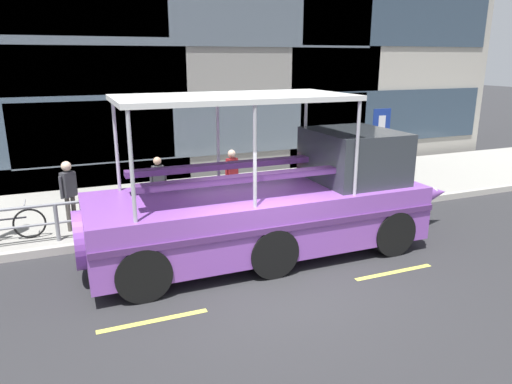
# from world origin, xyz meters

# --- Properties ---
(ground_plane) EXTENTS (120.00, 120.00, 0.00)m
(ground_plane) POSITION_xyz_m (0.00, 0.00, 0.00)
(ground_plane) COLOR #2B2B2D
(sidewalk) EXTENTS (32.00, 4.80, 0.18)m
(sidewalk) POSITION_xyz_m (0.00, 5.60, 0.09)
(sidewalk) COLOR #99968E
(sidewalk) RESTS_ON ground_plane
(curb_edge) EXTENTS (32.00, 0.18, 0.18)m
(curb_edge) POSITION_xyz_m (0.00, 3.11, 0.09)
(curb_edge) COLOR #B2ADA3
(curb_edge) RESTS_ON ground_plane
(lane_centreline) EXTENTS (25.80, 0.12, 0.01)m
(lane_centreline) POSITION_xyz_m (-0.00, -0.45, 0.00)
(lane_centreline) COLOR #DBD64C
(lane_centreline) RESTS_ON ground_plane
(curb_guardrail) EXTENTS (11.16, 0.09, 0.89)m
(curb_guardrail) POSITION_xyz_m (-0.10, 3.45, 0.77)
(curb_guardrail) COLOR gray
(curb_guardrail) RESTS_ON sidewalk
(parking_sign) EXTENTS (0.60, 0.12, 2.53)m
(parking_sign) POSITION_xyz_m (5.31, 4.15, 1.90)
(parking_sign) COLOR #4C4F54
(parking_sign) RESTS_ON sidewalk
(leaned_bicycle) EXTENTS (1.74, 0.46, 0.96)m
(leaned_bicycle) POSITION_xyz_m (-4.89, 3.86, 0.56)
(leaned_bicycle) COLOR black
(leaned_bicycle) RESTS_ON sidewalk
(duck_tour_boat) EXTENTS (8.88, 2.55, 3.44)m
(duck_tour_boat) POSITION_xyz_m (0.78, 1.45, 1.10)
(duck_tour_boat) COLOR purple
(duck_tour_boat) RESTS_ON ground_plane
(pedestrian_near_bow) EXTENTS (0.47, 0.22, 1.64)m
(pedestrian_near_bow) POSITION_xyz_m (3.79, 4.32, 1.17)
(pedestrian_near_bow) COLOR black
(pedestrian_near_bow) RESTS_ON sidewalk
(pedestrian_mid_left) EXTENTS (0.43, 0.26, 1.57)m
(pedestrian_mid_left) POSITION_xyz_m (0.72, 4.48, 1.13)
(pedestrian_mid_left) COLOR black
(pedestrian_mid_left) RESTS_ON sidewalk
(pedestrian_mid_right) EXTENTS (0.44, 0.21, 1.53)m
(pedestrian_mid_right) POSITION_xyz_m (-1.30, 4.49, 1.10)
(pedestrian_mid_right) COLOR black
(pedestrian_mid_right) RESTS_ON sidewalk
(pedestrian_near_stern) EXTENTS (0.39, 0.34, 1.67)m
(pedestrian_near_stern) POSITION_xyz_m (-3.47, 4.07, 1.19)
(pedestrian_near_stern) COLOR #47423D
(pedestrian_near_stern) RESTS_ON sidewalk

